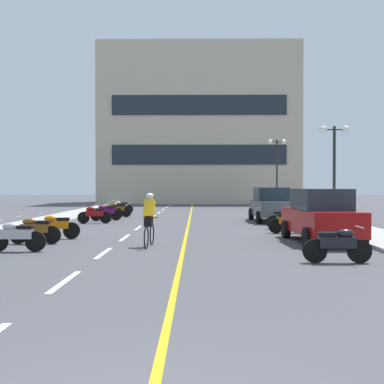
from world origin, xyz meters
TOP-DOWN VIEW (x-y plane):
  - ground_plane at (0.00, 21.00)m, footprint 140.00×140.00m
  - curb_left at (-7.20, 24.00)m, footprint 2.40×72.00m
  - curb_right at (7.20, 24.00)m, footprint 2.40×72.00m
  - lane_dash_1 at (-2.00, 6.00)m, footprint 0.14×2.20m
  - lane_dash_2 at (-2.00, 10.00)m, footprint 0.14×2.20m
  - lane_dash_3 at (-2.00, 14.00)m, footprint 0.14×2.20m
  - lane_dash_4 at (-2.00, 18.00)m, footprint 0.14×2.20m
  - lane_dash_5 at (-2.00, 22.00)m, footprint 0.14×2.20m
  - lane_dash_6 at (-2.00, 26.00)m, footprint 0.14×2.20m
  - lane_dash_7 at (-2.00, 30.00)m, footprint 0.14×2.20m
  - lane_dash_8 at (-2.00, 34.00)m, footprint 0.14×2.20m
  - lane_dash_9 at (-2.00, 38.00)m, footprint 0.14×2.20m
  - lane_dash_10 at (-2.00, 42.00)m, footprint 0.14×2.20m
  - lane_dash_11 at (-2.00, 46.00)m, footprint 0.14×2.20m
  - centre_line_yellow at (0.25, 24.00)m, footprint 0.12×66.00m
  - office_building at (0.90, 49.42)m, footprint 21.21×8.96m
  - street_lamp_mid at (7.39, 19.78)m, footprint 1.46×0.36m
  - street_lamp_far at (7.12, 34.81)m, footprint 1.46×0.36m
  - parked_car_near at (4.86, 12.58)m, footprint 2.10×4.28m
  - parked_car_mid at (4.61, 21.81)m, footprint 2.01×4.24m
  - motorcycle_2 at (4.17, 8.31)m, footprint 1.70×0.60m
  - motorcycle_3 at (-4.60, 10.24)m, footprint 1.70×0.60m
  - motorcycle_4 at (-4.69, 12.08)m, footprint 1.70×0.60m
  - motorcycle_5 at (-4.41, 13.49)m, footprint 1.70×0.60m
  - motorcycle_6 at (4.41, 15.69)m, footprint 1.70×0.60m
  - motorcycle_7 at (4.59, 17.69)m, footprint 1.68×0.66m
  - motorcycle_8 at (-4.52, 20.44)m, footprint 1.70×0.60m
  - motorcycle_9 at (-4.31, 22.37)m, footprint 1.64×0.80m
  - motorcycle_10 at (-4.44, 23.79)m, footprint 1.64×0.79m
  - motorcycle_11 at (-4.18, 25.24)m, footprint 1.70×0.60m
  - motorcycle_12 at (-4.37, 26.68)m, footprint 1.63×0.81m
  - motorcycle_13 at (-4.53, 28.77)m, footprint 1.70×0.60m
  - cyclist_rider at (-0.84, 11.46)m, footprint 0.42×1.77m

SIDE VIEW (x-z plane):
  - ground_plane at x=0.00m, z-range 0.00..0.00m
  - lane_dash_1 at x=-2.00m, z-range 0.00..0.01m
  - lane_dash_2 at x=-2.00m, z-range 0.00..0.01m
  - lane_dash_3 at x=-2.00m, z-range 0.00..0.01m
  - lane_dash_4 at x=-2.00m, z-range 0.00..0.01m
  - lane_dash_5 at x=-2.00m, z-range 0.00..0.01m
  - lane_dash_6 at x=-2.00m, z-range 0.00..0.01m
  - lane_dash_7 at x=-2.00m, z-range 0.00..0.01m
  - lane_dash_8 at x=-2.00m, z-range 0.00..0.01m
  - lane_dash_9 at x=-2.00m, z-range 0.00..0.01m
  - lane_dash_10 at x=-2.00m, z-range 0.00..0.01m
  - lane_dash_11 at x=-2.00m, z-range 0.00..0.01m
  - centre_line_yellow at x=0.25m, z-range 0.00..0.01m
  - curb_left at x=-7.20m, z-range 0.00..0.12m
  - curb_right at x=7.20m, z-range 0.00..0.12m
  - motorcycle_2 at x=4.17m, z-range 0.01..0.93m
  - motorcycle_3 at x=-4.60m, z-range 0.01..0.93m
  - motorcycle_4 at x=-4.69m, z-range 0.01..0.93m
  - motorcycle_5 at x=-4.41m, z-range 0.01..0.93m
  - motorcycle_6 at x=4.41m, z-range 0.01..0.93m
  - motorcycle_7 at x=4.59m, z-range 0.01..0.93m
  - motorcycle_8 at x=-4.52m, z-range 0.01..0.93m
  - motorcycle_9 at x=-4.31m, z-range 0.01..0.93m
  - motorcycle_10 at x=-4.44m, z-range 0.01..0.93m
  - motorcycle_11 at x=-4.18m, z-range 0.01..0.93m
  - motorcycle_12 at x=-4.37m, z-range 0.01..0.93m
  - motorcycle_13 at x=-4.53m, z-range 0.01..0.93m
  - cyclist_rider at x=-0.84m, z-range 0.03..1.74m
  - parked_car_near at x=4.86m, z-range 0.01..1.83m
  - parked_car_mid at x=4.61m, z-range 0.01..1.83m
  - street_lamp_mid at x=7.39m, z-range 1.25..5.98m
  - street_lamp_far at x=7.12m, z-range 1.35..6.85m
  - office_building at x=0.90m, z-range 0.00..16.85m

